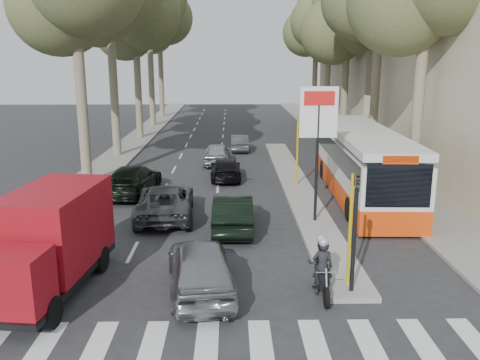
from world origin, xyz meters
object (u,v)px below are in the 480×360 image
(silver_hatchback, at_px, (201,266))
(dark_hatchback, at_px, (233,212))
(motorcycle, at_px, (321,267))
(city_bus, at_px, (361,161))
(red_truck, at_px, (49,240))

(silver_hatchback, relative_size, dark_hatchback, 1.04)
(dark_hatchback, height_order, motorcycle, motorcycle)
(city_bus, bearing_deg, silver_hatchback, -122.82)
(dark_hatchback, bearing_deg, motorcycle, 114.85)
(dark_hatchback, relative_size, red_truck, 0.77)
(dark_hatchback, bearing_deg, red_truck, 45.97)
(dark_hatchback, distance_m, city_bus, 8.12)
(dark_hatchback, xyz_separation_m, motorcycle, (2.53, -5.66, 0.08))
(silver_hatchback, bearing_deg, dark_hatchback, -107.53)
(silver_hatchback, xyz_separation_m, city_bus, (7.30, 10.49, 0.97))
(silver_hatchback, distance_m, dark_hatchback, 5.59)
(city_bus, bearing_deg, motorcycle, -107.63)
(city_bus, bearing_deg, red_truck, -136.37)
(dark_hatchback, bearing_deg, silver_hatchback, 80.76)
(red_truck, height_order, motorcycle, red_truck)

